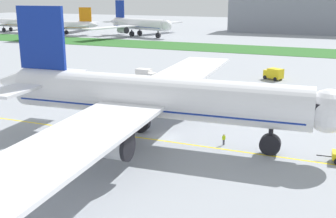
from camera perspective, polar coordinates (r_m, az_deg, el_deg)
The scene contains 12 objects.
ground_plane at distance 60.72m, azimuth -0.40°, elevation -3.83°, with size 600.00×600.00×0.00m, color #9399A0.
apron_taxi_line at distance 59.41m, azimuth -0.96°, elevation -4.27°, with size 280.00×0.36×0.01m, color yellow.
grass_median_strip at distance 156.55m, azimuth 14.06°, elevation 7.66°, with size 320.00×24.00×0.10m, color #2D6628.
airliner_foreground at distance 57.86m, azimuth -2.49°, elevation 1.57°, with size 51.44×80.71×18.23m.
ground_crew_marshaller_front at distance 55.70m, azimuth -14.86°, elevation -5.13°, with size 0.52×0.38×1.59m.
ground_crew_wingwalker_starboard at distance 57.90m, azimuth 7.53°, elevation -3.96°, with size 0.42×0.46×1.55m.
service_truck_baggage_loader at distance 97.33m, azimuth -3.05°, elevation 4.55°, with size 4.64×2.66×3.16m.
service_truck_fuel_bowser at distance 103.62m, azimuth 14.07°, elevation 4.66°, with size 4.94×4.06×2.71m.
parked_airliner_far_left at distance 245.48m, azimuth -21.25°, elevation 10.82°, with size 43.83×70.88×13.44m.
parked_airliner_far_centre at distance 217.40m, azimuth -14.39°, elevation 10.88°, with size 42.52×68.17×13.22m.
parked_airliner_far_right at distance 203.03m, azimuth -4.00°, elevation 11.33°, with size 38.65×59.85×16.44m.
terminal_building at distance 228.45m, azimuth 21.27°, elevation 11.66°, with size 100.35×20.00×18.00m, color gray.
Camera 1 is at (22.06, -52.90, 20.06)m, focal length 45.19 mm.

